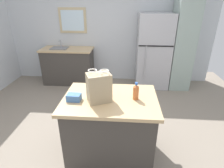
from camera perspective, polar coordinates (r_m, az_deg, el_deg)
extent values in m
plane|color=gray|center=(3.02, -5.10, -15.76)|extent=(6.20, 6.20, 0.00)
cube|color=silver|center=(4.75, -0.96, 17.48)|extent=(5.17, 0.10, 2.74)
cube|color=#CCB78C|center=(4.84, -12.22, 18.93)|extent=(0.68, 0.04, 0.60)
cube|color=white|center=(4.82, -12.29, 18.90)|extent=(0.56, 0.02, 0.48)
cube|color=#423D38|center=(2.47, -0.54, -13.78)|extent=(1.07, 0.75, 0.84)
cube|color=tan|center=(2.23, -0.59, -4.86)|extent=(1.15, 0.83, 0.04)
cube|color=#B7B7BC|center=(4.48, 12.84, 9.86)|extent=(0.77, 0.63, 1.73)
cube|color=black|center=(4.12, 13.70, 11.50)|extent=(0.75, 0.01, 0.02)
cylinder|color=#B7B7BC|center=(4.17, 10.35, 6.51)|extent=(0.02, 0.02, 0.78)
cube|color=#9EB2A8|center=(4.56, 21.33, 12.60)|extent=(0.47, 0.60, 2.27)
cube|color=#423D38|center=(4.81, -13.46, 5.35)|extent=(1.21, 0.58, 0.85)
cube|color=tan|center=(4.68, -13.99, 10.52)|extent=(1.25, 0.62, 0.04)
cube|color=slate|center=(4.75, -16.08, 10.10)|extent=(0.40, 0.32, 0.14)
cylinder|color=#B7B7BC|center=(4.85, -15.72, 12.13)|extent=(0.03, 0.03, 0.18)
cylinder|color=#B7B7BC|center=(4.77, -16.12, 12.93)|extent=(0.02, 0.14, 0.02)
cube|color=tan|center=(2.08, -4.14, -1.17)|extent=(0.32, 0.28, 0.34)
torus|color=white|center=(2.01, -6.18, 4.27)|extent=(0.13, 0.13, 0.01)
torus|color=white|center=(1.99, -2.43, 4.19)|extent=(0.13, 0.13, 0.01)
cube|color=#4775B7|center=(2.19, -11.87, -4.12)|extent=(0.17, 0.12, 0.08)
cylinder|color=#C66633|center=(2.17, 7.49, -2.83)|extent=(0.07, 0.07, 0.16)
cone|color=#C66633|center=(2.13, 7.63, -0.55)|extent=(0.06, 0.06, 0.03)
cylinder|color=blue|center=(2.12, 7.67, 0.12)|extent=(0.03, 0.03, 0.02)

